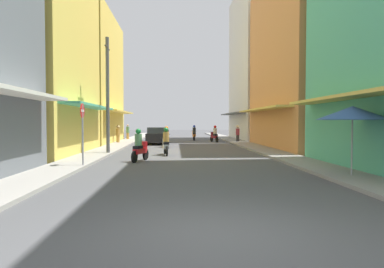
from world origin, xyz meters
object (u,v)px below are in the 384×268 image
at_px(motorbike_blue, 167,138).
at_px(motorbike_orange, 194,134).
at_px(pedestrian_crossing, 238,133).
at_px(vendor_umbrella, 352,113).
at_px(pedestrian_midway, 128,132).
at_px(motorbike_red, 140,147).
at_px(motorbike_maroon, 214,135).
at_px(motorbike_silver, 166,143).
at_px(pedestrian_foreground, 118,133).
at_px(street_sign_no_entry, 83,126).
at_px(parked_car, 157,136).
at_px(utility_pole, 108,95).

distance_m(motorbike_blue, motorbike_orange, 9.80).
bearing_deg(pedestrian_crossing, vendor_umbrella, -89.58).
distance_m(motorbike_blue, pedestrian_midway, 10.96).
bearing_deg(motorbike_orange, motorbike_red, -101.04).
bearing_deg(motorbike_maroon, motorbike_silver, -108.87).
bearing_deg(motorbike_orange, pedestrian_foreground, -143.34).
bearing_deg(motorbike_maroon, street_sign_no_entry, -112.97).
bearing_deg(motorbike_maroon, vendor_umbrella, -84.13).
distance_m(parked_car, vendor_umbrella, 19.66).
xyz_separation_m(motorbike_maroon, street_sign_no_entry, (-7.50, -17.69, 1.01)).
relative_size(pedestrian_crossing, vendor_umbrella, 0.67).
bearing_deg(motorbike_silver, vendor_umbrella, -52.96).
xyz_separation_m(motorbike_red, street_sign_no_entry, (-2.11, -2.19, 1.01)).
relative_size(pedestrian_midway, pedestrian_foreground, 1.01).
xyz_separation_m(parked_car, pedestrian_crossing, (7.22, 1.48, 0.18)).
height_order(pedestrian_crossing, street_sign_no_entry, street_sign_no_entry).
relative_size(motorbike_blue, motorbike_maroon, 1.03).
height_order(pedestrian_crossing, pedestrian_foreground, pedestrian_foreground).
bearing_deg(parked_car, utility_pole, -104.40).
bearing_deg(vendor_umbrella, street_sign_no_entry, 161.78).
distance_m(motorbike_blue, utility_pole, 7.16).
distance_m(motorbike_orange, pedestrian_crossing, 5.82).
relative_size(motorbike_silver, street_sign_no_entry, 0.68).
distance_m(motorbike_red, utility_pole, 5.01).
height_order(motorbike_red, pedestrian_midway, pedestrian_midway).
distance_m(motorbike_silver, utility_pole, 4.37).
distance_m(pedestrian_midway, pedestrian_foreground, 5.82).
height_order(parked_car, utility_pole, utility_pole).
xyz_separation_m(motorbike_red, pedestrian_foreground, (-3.30, 13.56, 0.23)).
xyz_separation_m(motorbike_red, pedestrian_midway, (-3.26, 19.39, 0.12)).
height_order(motorbike_blue, motorbike_orange, same).
relative_size(motorbike_blue, utility_pole, 0.27).
relative_size(pedestrian_foreground, vendor_umbrella, 0.68).
bearing_deg(vendor_umbrella, motorbike_blue, 113.88).
bearing_deg(pedestrian_midway, motorbike_orange, -5.29).
bearing_deg(motorbike_red, motorbike_blue, 83.61).
xyz_separation_m(parked_car, utility_pole, (-2.38, -9.25, 2.72)).
xyz_separation_m(motorbike_maroon, parked_car, (-5.22, -2.69, 0.04)).
relative_size(motorbike_silver, pedestrian_midway, 1.09).
xyz_separation_m(motorbike_silver, motorbike_red, (-1.15, -3.09, 0.00)).
bearing_deg(street_sign_no_entry, pedestrian_crossing, 60.04).
xyz_separation_m(motorbike_red, utility_pole, (-2.21, 3.55, 2.76)).
bearing_deg(motorbike_maroon, parked_car, -152.73).
bearing_deg(motorbike_blue, parked_car, 103.99).
distance_m(motorbike_red, motorbike_maroon, 16.41).
bearing_deg(motorbike_orange, pedestrian_midway, 174.71).
bearing_deg(vendor_umbrella, pedestrian_midway, 113.57).
xyz_separation_m(pedestrian_foreground, vendor_umbrella, (10.84, -18.93, 1.25)).
bearing_deg(motorbike_orange, motorbike_maroon, -61.90).
relative_size(motorbike_blue, pedestrian_crossing, 1.12).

